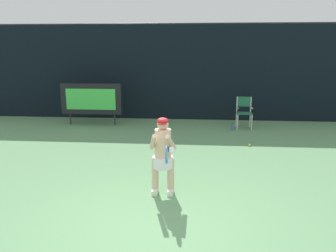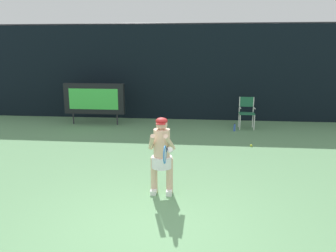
# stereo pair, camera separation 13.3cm
# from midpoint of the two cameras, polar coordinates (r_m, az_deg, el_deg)

# --- Properties ---
(ground) EXTENTS (18.00, 22.00, 0.03)m
(ground) POSITION_cam_midpoint_polar(r_m,az_deg,el_deg) (5.31, -3.58, -18.20)
(ground) COLOR #619361
(backdrop_screen) EXTENTS (18.00, 0.12, 3.66)m
(backdrop_screen) POSITION_cam_midpoint_polar(r_m,az_deg,el_deg) (13.23, 1.87, 8.90)
(backdrop_screen) COLOR black
(backdrop_screen) RESTS_ON ground
(scoreboard) EXTENTS (2.20, 0.21, 1.50)m
(scoreboard) POSITION_cam_midpoint_polar(r_m,az_deg,el_deg) (12.61, -12.99, 4.44)
(scoreboard) COLOR black
(scoreboard) RESTS_ON ground
(umpire_chair) EXTENTS (0.52, 0.44, 1.08)m
(umpire_chair) POSITION_cam_midpoint_polar(r_m,az_deg,el_deg) (12.11, 12.33, 2.56)
(umpire_chair) COLOR white
(umpire_chair) RESTS_ON ground
(water_bottle) EXTENTS (0.07, 0.07, 0.27)m
(water_bottle) POSITION_cam_midpoint_polar(r_m,az_deg,el_deg) (11.69, 10.38, -0.21)
(water_bottle) COLOR #3C5EBE
(water_bottle) RESTS_ON ground
(tennis_player) EXTENTS (0.52, 0.59, 1.48)m
(tennis_player) POSITION_cam_midpoint_polar(r_m,az_deg,el_deg) (6.43, -1.46, -4.50)
(tennis_player) COLOR white
(tennis_player) RESTS_ON ground
(tennis_racket) EXTENTS (0.03, 0.60, 0.31)m
(tennis_racket) POSITION_cam_midpoint_polar(r_m,az_deg,el_deg) (5.79, -0.85, -4.77)
(tennis_racket) COLOR black
(tennis_ball_spare) EXTENTS (0.07, 0.07, 0.07)m
(tennis_ball_spare) POSITION_cam_midpoint_polar(r_m,az_deg,el_deg) (9.98, 13.14, -3.12)
(tennis_ball_spare) COLOR #CCDB3D
(tennis_ball_spare) RESTS_ON ground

